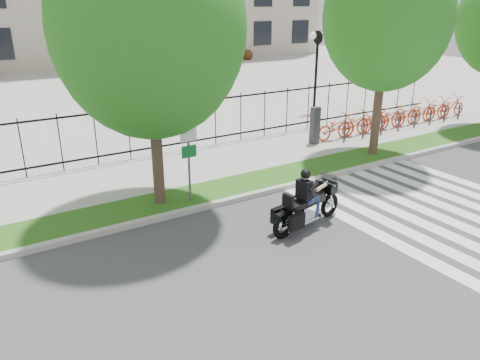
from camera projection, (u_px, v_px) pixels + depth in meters
ground at (322, 264)px, 10.67m from camera, size 120.00×120.00×0.00m
curb at (230, 200)px, 13.89m from camera, size 60.00×0.20×0.15m
grass_verge at (216, 191)px, 14.56m from camera, size 60.00×1.50×0.15m
sidewalk at (181, 169)px, 16.54m from camera, size 60.00×3.50×0.15m
plaza at (65, 93)px, 30.44m from camera, size 80.00×34.00×0.10m
crosswalk_stripes at (453, 216)px, 13.07m from camera, size 5.70×8.00×0.01m
iron_fence at (160, 128)px, 17.54m from camera, size 30.00×0.06×2.00m
lamp_post_right at (317, 51)px, 23.98m from camera, size 1.06×0.70×4.25m
street_tree_1 at (149, 27)px, 11.89m from camera, size 5.04×5.04×7.75m
street_tree_2 at (387, 17)px, 16.21m from camera, size 4.47×4.47×7.52m
bike_share_station at (398, 116)px, 21.53m from camera, size 10.08×0.89×1.50m
sign_pole_regulatory at (189, 148)px, 13.16m from camera, size 0.50×0.09×2.50m
motorcycle_rider at (308, 204)px, 12.23m from camera, size 2.56×0.98×1.99m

